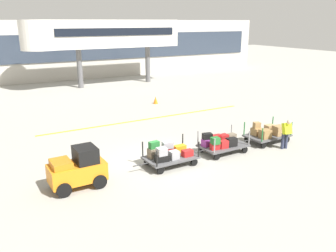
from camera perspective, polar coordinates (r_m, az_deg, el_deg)
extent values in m
plane|color=#9E9B91|center=(16.13, -0.95, -5.73)|extent=(120.00, 120.00, 0.00)
cube|color=yellow|center=(22.98, -3.06, 1.19)|extent=(14.40, 0.52, 0.01)
cube|color=#BCB7AD|center=(39.89, -19.20, 11.52)|extent=(53.49, 2.40, 6.27)
cube|color=#2D3847|center=(38.64, -18.90, 11.88)|extent=(50.81, 0.12, 2.80)
cube|color=silver|center=(35.40, -8.83, 14.69)|extent=(13.04, 2.20, 2.60)
cylinder|color=silver|center=(33.59, -20.61, 13.74)|extent=(3.00, 3.00, 2.60)
cube|color=black|center=(34.33, -8.15, 14.99)|extent=(11.74, 0.08, 0.70)
cylinder|color=#59595B|center=(34.57, -14.24, 9.09)|extent=(0.50, 0.50, 3.69)
cylinder|color=#59595B|center=(37.04, -3.33, 10.06)|extent=(0.50, 0.50, 3.69)
cube|color=orange|center=(13.91, -14.62, -7.30)|extent=(2.14, 1.17, 0.70)
cube|color=black|center=(13.75, -13.35, -4.54)|extent=(0.84, 1.02, 0.60)
cube|color=orange|center=(13.60, -17.10, -5.92)|extent=(0.73, 0.96, 0.24)
cylinder|color=black|center=(14.37, -17.75, -8.30)|extent=(0.57, 0.20, 0.56)
cylinder|color=black|center=(13.44, -16.67, -9.99)|extent=(0.57, 0.20, 0.56)
cylinder|color=black|center=(14.68, -12.56, -7.32)|extent=(0.57, 0.20, 0.56)
cylinder|color=black|center=(13.78, -11.13, -8.89)|extent=(0.57, 0.20, 0.56)
cube|color=#4C4C4F|center=(15.56, 0.44, -5.16)|extent=(2.35, 1.48, 0.08)
cylinder|color=black|center=(15.47, -4.16, -3.80)|extent=(0.06, 0.06, 0.70)
cylinder|color=black|center=(14.40, -1.82, -5.35)|extent=(0.06, 0.06, 0.70)
cylinder|color=black|center=(16.46, 2.41, -2.47)|extent=(0.06, 0.06, 0.70)
cylinder|color=black|center=(15.47, 5.04, -3.81)|extent=(0.06, 0.06, 0.70)
cylinder|color=black|center=(15.72, -3.40, -5.74)|extent=(0.32, 0.11, 0.32)
cylinder|color=black|center=(14.76, -1.23, -7.26)|extent=(0.32, 0.11, 0.32)
cylinder|color=black|center=(16.53, 1.92, -4.56)|extent=(0.32, 0.11, 0.32)
cylinder|color=black|center=(15.62, 4.30, -5.91)|extent=(0.32, 0.11, 0.32)
cylinder|color=#333333|center=(14.90, -4.52, -6.33)|extent=(0.70, 0.08, 0.05)
cube|color=#726651|center=(15.42, -2.28, -4.37)|extent=(0.59, 0.41, 0.43)
cube|color=black|center=(14.99, -1.02, -5.30)|extent=(0.62, 0.40, 0.28)
cube|color=red|center=(15.77, -0.05, -4.13)|extent=(0.53, 0.30, 0.29)
cube|color=#99999E|center=(15.22, 0.98, -4.77)|extent=(0.42, 0.37, 0.37)
cube|color=orange|center=(16.09, 1.92, -3.68)|extent=(0.57, 0.31, 0.30)
cube|color=red|center=(15.59, 3.18, -4.43)|extent=(0.47, 0.31, 0.28)
cube|color=#236B2D|center=(15.29, -2.30, -3.10)|extent=(0.47, 0.30, 0.30)
cube|color=#99999E|center=(14.87, -1.03, -4.20)|extent=(0.42, 0.35, 0.33)
cube|color=#99999E|center=(15.66, -0.05, -3.11)|extent=(0.50, 0.35, 0.30)
cube|color=#4C4C4F|center=(17.22, 9.00, -3.17)|extent=(2.35, 1.48, 0.08)
cylinder|color=gray|center=(16.94, 4.91, -1.95)|extent=(0.06, 0.06, 0.70)
cylinder|color=gray|center=(15.98, 7.62, -3.21)|extent=(0.06, 0.06, 0.70)
cylinder|color=gray|center=(18.21, 10.33, -0.82)|extent=(0.06, 0.06, 0.70)
cylinder|color=gray|center=(17.32, 13.12, -1.92)|extent=(0.06, 0.06, 0.70)
cylinder|color=black|center=(17.21, 5.49, -3.75)|extent=(0.32, 0.11, 0.32)
cylinder|color=black|center=(16.34, 7.97, -4.98)|extent=(0.32, 0.11, 0.32)
cylinder|color=black|center=(18.24, 9.87, -2.73)|extent=(0.32, 0.11, 0.32)
cylinder|color=black|center=(17.42, 12.41, -3.83)|extent=(0.32, 0.11, 0.32)
cylinder|color=#333333|center=(16.35, 4.94, -4.19)|extent=(0.70, 0.08, 0.05)
cube|color=#8C338C|center=(16.89, 6.40, -2.68)|extent=(0.54, 0.42, 0.35)
cube|color=red|center=(16.48, 7.70, -3.36)|extent=(0.46, 0.28, 0.29)
cube|color=red|center=(17.24, 7.70, -2.16)|extent=(0.61, 0.31, 0.45)
cube|color=red|center=(16.71, 9.09, -2.97)|extent=(0.42, 0.30, 0.37)
cube|color=red|center=(17.53, 8.97, -1.99)|extent=(0.53, 0.39, 0.38)
cube|color=black|center=(17.01, 10.34, -2.60)|extent=(0.52, 0.35, 0.41)
cube|color=#726651|center=(17.83, 10.21, -1.81)|extent=(0.54, 0.38, 0.34)
cube|color=black|center=(16.79, 6.44, -1.66)|extent=(0.51, 0.40, 0.28)
cube|color=#236B2D|center=(16.38, 7.74, -2.39)|extent=(0.40, 0.38, 0.30)
cube|color=#4C4C4F|center=(19.20, 15.91, -1.51)|extent=(2.35, 1.48, 0.08)
cylinder|color=#237033|center=(18.79, 12.36, -0.40)|extent=(0.06, 0.06, 0.70)
cylinder|color=#237033|center=(17.92, 15.16, -1.43)|extent=(0.06, 0.06, 0.70)
cylinder|color=#237033|center=(20.25, 16.74, 0.53)|extent=(0.06, 0.06, 0.70)
cylinder|color=#237033|center=(19.46, 19.51, -0.39)|extent=(0.06, 0.06, 0.70)
cylinder|color=black|center=(19.06, 12.78, -2.04)|extent=(0.32, 0.11, 0.32)
cylinder|color=black|center=(18.28, 15.34, -3.05)|extent=(0.32, 0.11, 0.32)
cylinder|color=black|center=(20.25, 16.33, -1.19)|extent=(0.32, 0.11, 0.32)
cylinder|color=black|center=(19.51, 18.87, -2.10)|extent=(0.32, 0.11, 0.32)
cylinder|color=#333333|center=(18.18, 12.64, -2.36)|extent=(0.70, 0.08, 0.05)
cube|color=#A87F4C|center=(18.99, 14.24, -0.85)|extent=(0.55, 0.50, 0.38)
cube|color=olive|center=(18.56, 15.59, -1.25)|extent=(0.54, 0.46, 0.45)
cube|color=tan|center=(19.72, 16.32, -0.36)|extent=(0.53, 0.44, 0.38)
cube|color=#9E7A4C|center=(19.25, 17.62, -0.69)|extent=(0.56, 0.51, 0.50)
cube|color=#A87F4C|center=(18.89, 14.31, 0.14)|extent=(0.39, 0.34, 0.31)
cylinder|color=#2D334C|center=(18.41, 18.24, -2.34)|extent=(0.16, 0.16, 0.82)
cylinder|color=#2D334C|center=(18.52, 18.75, -2.27)|extent=(0.16, 0.16, 0.82)
cube|color=#D1E51E|center=(18.19, 18.87, -0.38)|extent=(0.48, 0.49, 0.61)
sphere|color=beige|center=(18.00, 19.20, 0.62)|extent=(0.22, 0.22, 0.22)
cone|color=orange|center=(27.17, -2.05, 4.25)|extent=(0.36, 0.36, 0.55)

